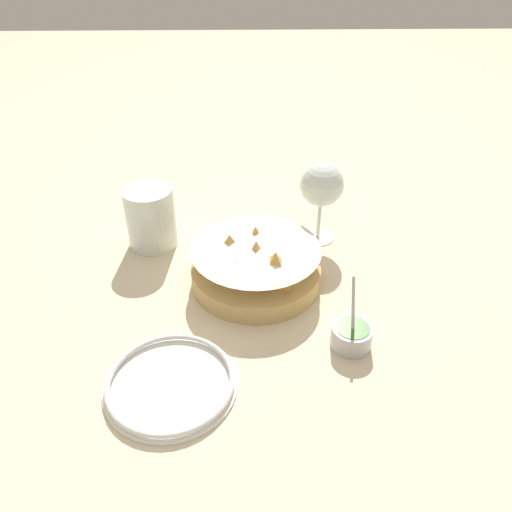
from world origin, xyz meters
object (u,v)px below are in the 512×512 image
(sauce_cup, at_px, (351,335))
(beer_mug, at_px, (151,219))
(food_basket, at_px, (256,267))
(wine_glass, at_px, (322,187))
(side_plate, at_px, (171,383))

(sauce_cup, height_order, beer_mug, beer_mug)
(food_basket, distance_m, beer_mug, 0.24)
(wine_glass, bearing_deg, food_basket, 137.67)
(beer_mug, xyz_separation_m, side_plate, (-0.36, -0.07, -0.05))
(food_basket, distance_m, wine_glass, 0.21)
(sauce_cup, distance_m, side_plate, 0.28)
(food_basket, xyz_separation_m, sauce_cup, (-0.16, -0.14, -0.01))
(beer_mug, bearing_deg, food_basket, -122.75)
(food_basket, height_order, wine_glass, wine_glass)
(sauce_cup, bearing_deg, wine_glass, 2.76)
(wine_glass, xyz_separation_m, side_plate, (-0.37, 0.25, -0.11))
(sauce_cup, xyz_separation_m, beer_mug, (0.29, 0.34, 0.03))
(sauce_cup, relative_size, beer_mug, 0.77)
(food_basket, xyz_separation_m, beer_mug, (0.13, 0.20, 0.02))
(wine_glass, relative_size, side_plate, 0.85)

